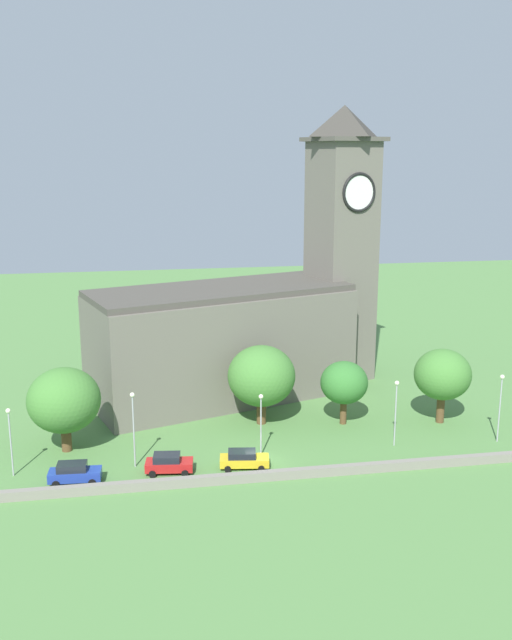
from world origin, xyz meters
name	(u,v)px	position (x,y,z in m)	size (l,w,h in m)	color
ground_plane	(237,408)	(0.00, 15.00, 0.00)	(200.00, 200.00, 0.00)	#517F42
church	(252,317)	(2.77, 20.88, 9.18)	(36.92, 20.90, 33.81)	#666056
quay_barrier	(267,476)	(0.00, -3.47, 0.43)	(55.23, 0.70, 0.85)	gray
car_blue	(74,473)	(-16.75, -1.06, 0.94)	(4.62, 2.27, 1.86)	#233D9E
car_red	(169,463)	(-8.50, -0.41, 0.89)	(4.47, 2.64, 1.76)	red
car_yellow	(244,459)	(-1.64, -0.59, 0.84)	(4.71, 2.65, 1.65)	gold
streetlamp_west_end	(10,431)	(-22.28, 1.34, 4.32)	(0.44, 0.44, 6.39)	#9EA0A5
streetlamp_west_mid	(133,418)	(-11.49, 1.36, 4.79)	(0.44, 0.44, 7.21)	#9EA0A5
streetlamp_central	(261,414)	(0.38, 1.71, 4.22)	(0.44, 0.44, 6.21)	#9EA0A5
streetlamp_east_mid	(396,402)	(13.83, 1.88, 4.51)	(0.44, 0.44, 6.71)	#9EA0A5
streetlamp_east_end	(501,397)	(24.38, 1.01, 4.69)	(0.44, 0.44, 7.02)	#9EA0A5
tree_riverside_east	(344,383)	(10.54, 8.39, 4.57)	(5.03, 5.03, 6.87)	brown
tree_churchyard	(261,376)	(1.94, 9.97, 5.29)	(7.17, 7.17, 8.55)	brown
tree_riverside_west	(443,375)	(20.92, 6.98, 5.33)	(6.02, 6.02, 8.08)	brown
tree_by_tower	(64,400)	(-17.99, 6.21, 5.15)	(6.99, 6.99, 8.33)	brown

